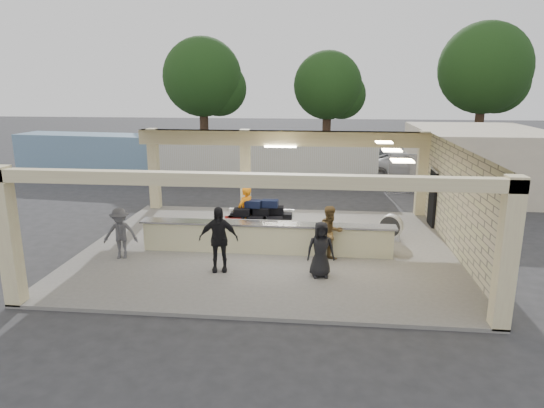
# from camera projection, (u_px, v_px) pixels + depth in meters

# --- Properties ---
(ground) EXTENTS (120.00, 120.00, 0.00)m
(ground) POSITION_uv_depth(u_px,v_px,m) (268.00, 250.00, 16.22)
(ground) COLOR #2B2B2E
(ground) RESTS_ON ground
(pavilion) EXTENTS (12.01, 10.00, 3.55)m
(pavilion) POSITION_uv_depth(u_px,v_px,m) (276.00, 206.00, 16.51)
(pavilion) COLOR slate
(pavilion) RESTS_ON ground
(baggage_counter) EXTENTS (8.20, 0.58, 0.98)m
(baggage_counter) POSITION_uv_depth(u_px,v_px,m) (266.00, 238.00, 15.60)
(baggage_counter) COLOR beige
(baggage_counter) RESTS_ON pavilion
(luggage_cart) EXTENTS (2.39, 1.50, 1.39)m
(luggage_cart) POSITION_uv_depth(u_px,v_px,m) (258.00, 218.00, 16.88)
(luggage_cart) COLOR silver
(luggage_cart) RESTS_ON pavilion
(drum_fan) EXTENTS (0.85, 0.59, 0.90)m
(drum_fan) POSITION_uv_depth(u_px,v_px,m) (391.00, 226.00, 16.83)
(drum_fan) COLOR silver
(drum_fan) RESTS_ON pavilion
(baggage_handler) EXTENTS (0.69, 0.78, 1.88)m
(baggage_handler) POSITION_uv_depth(u_px,v_px,m) (246.00, 212.00, 16.88)
(baggage_handler) COLOR orange
(baggage_handler) RESTS_ON pavilion
(passenger_a) EXTENTS (0.91, 0.77, 1.73)m
(passenger_a) POSITION_uv_depth(u_px,v_px,m) (330.00, 234.00, 14.78)
(passenger_a) COLOR brown
(passenger_a) RESTS_ON pavilion
(passenger_b) EXTENTS (1.18, 0.57, 1.93)m
(passenger_b) POSITION_uv_depth(u_px,v_px,m) (218.00, 239.00, 13.95)
(passenger_b) COLOR black
(passenger_b) RESTS_ON pavilion
(passenger_c) EXTENTS (1.08, 0.54, 1.60)m
(passenger_c) POSITION_uv_depth(u_px,v_px,m) (120.00, 233.00, 15.00)
(passenger_c) COLOR #49494D
(passenger_c) RESTS_ON pavilion
(passenger_d) EXTENTS (0.83, 0.45, 1.60)m
(passenger_d) POSITION_uv_depth(u_px,v_px,m) (321.00, 249.00, 13.56)
(passenger_d) COLOR black
(passenger_d) RESTS_ON pavilion
(car_white_a) EXTENTS (5.58, 2.89, 1.56)m
(car_white_a) POSITION_uv_depth(u_px,v_px,m) (414.00, 167.00, 27.54)
(car_white_a) COLOR silver
(car_white_a) RESTS_ON ground
(car_white_b) EXTENTS (4.25, 3.31, 1.28)m
(car_white_b) POSITION_uv_depth(u_px,v_px,m) (500.00, 168.00, 28.04)
(car_white_b) COLOR silver
(car_white_b) RESTS_ON ground
(car_dark) EXTENTS (4.54, 2.98, 1.43)m
(car_dark) POSITION_uv_depth(u_px,v_px,m) (373.00, 160.00, 30.18)
(car_dark) COLOR black
(car_dark) RESTS_ON ground
(container_white) EXTENTS (11.96, 2.71, 2.58)m
(container_white) POSITION_uv_depth(u_px,v_px,m) (266.00, 160.00, 26.47)
(container_white) COLOR beige
(container_white) RESTS_ON ground
(container_blue) EXTENTS (9.64, 3.23, 2.46)m
(container_blue) POSITION_uv_depth(u_px,v_px,m) (97.00, 155.00, 28.88)
(container_blue) COLOR #6688A4
(container_blue) RESTS_ON ground
(fence) EXTENTS (12.06, 0.06, 2.03)m
(fence) POSITION_uv_depth(u_px,v_px,m) (514.00, 175.00, 23.52)
(fence) COLOR gray
(fence) RESTS_ON ground
(tree_left) EXTENTS (6.60, 6.30, 9.00)m
(tree_left) POSITION_uv_depth(u_px,v_px,m) (207.00, 80.00, 38.93)
(tree_left) COLOR #382619
(tree_left) RESTS_ON ground
(tree_mid) EXTENTS (6.00, 5.60, 8.00)m
(tree_mid) POSITION_uv_depth(u_px,v_px,m) (331.00, 88.00, 40.00)
(tree_mid) COLOR #382619
(tree_mid) RESTS_ON ground
(tree_right) EXTENTS (7.20, 7.00, 10.00)m
(tree_right) POSITION_uv_depth(u_px,v_px,m) (488.00, 72.00, 37.51)
(tree_right) COLOR #382619
(tree_right) RESTS_ON ground
(adjacent_building) EXTENTS (6.00, 8.00, 3.20)m
(adjacent_building) POSITION_uv_depth(u_px,v_px,m) (477.00, 160.00, 24.51)
(adjacent_building) COLOR beige
(adjacent_building) RESTS_ON ground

